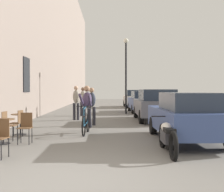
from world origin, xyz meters
The scene contains 18 objects.
ground_plane centered at (0.00, 0.00, 0.00)m, with size 88.00×88.00×0.00m, color slate.
building_facade_left centered at (-3.45, 14.00, 6.79)m, with size 0.54×68.00×13.58m.
cafe_chair_near_toward_street centered at (-1.69, 1.81, 0.52)m, with size 0.44×0.44×0.89m.
cafe_table_mid centered at (-2.22, 3.52, 0.52)m, with size 0.64×0.64×0.72m.
cafe_chair_mid_toward_street centered at (-2.30, 4.14, 0.52)m, with size 0.42×0.42×0.89m.
cafe_chair_mid_toward_wall centered at (-1.60, 3.60, 0.52)m, with size 0.38×0.38×0.89m.
cafe_table_far centered at (-2.24, 5.30, 0.52)m, with size 0.64×0.64×0.72m.
cafe_chair_far_toward_street centered at (-2.17, 4.73, 0.52)m, with size 0.45×0.45×0.89m.
cyclist_on_bicycle centered at (0.03, 5.58, 0.81)m, with size 0.52×1.76×1.74m.
pedestrian_near centered at (0.10, 7.95, 0.93)m, with size 0.35×0.26×1.66m.
pedestrian_mid centered at (-0.83, 10.26, 1.00)m, with size 0.37×0.29×1.76m.
pedestrian_far centered at (-0.67, 12.53, 0.96)m, with size 0.35×0.25×1.71m.
street_lamp centered at (1.99, 14.13, 3.11)m, with size 0.32×0.32×4.90m.
parked_car_nearest centered at (3.19, 3.85, 0.77)m, with size 1.79×4.17×1.48m.
parked_car_second centered at (3.19, 9.79, 0.82)m, with size 1.91×4.45×1.58m.
parked_car_third centered at (3.21, 15.26, 0.76)m, with size 1.80×4.14×1.46m.
parked_car_fourth centered at (3.23, 21.45, 0.80)m, with size 1.84×4.34×1.54m.
parked_motorcycle centered at (2.27, 2.23, 0.40)m, with size 0.62×2.15×0.92m.
Camera 1 is at (0.78, -4.99, 1.56)m, focal length 47.31 mm.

